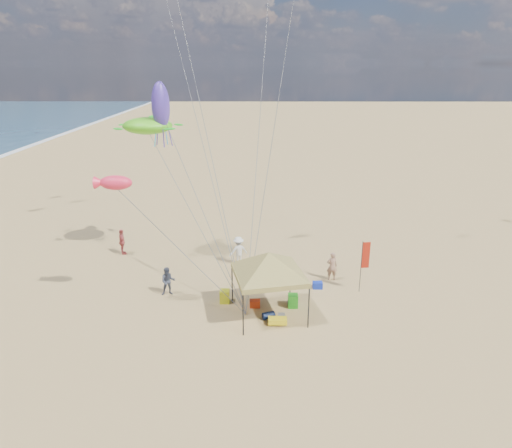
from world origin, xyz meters
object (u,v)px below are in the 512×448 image
object	(u,v)px
feather_flag	(365,258)
beach_cart	(277,321)
chair_yellow	(225,296)
canopy_tent	(269,255)
chair_green	(293,301)
person_far_a	(122,242)
person_near_a	(332,266)
cooler_red	(255,303)
person_near_b	(168,281)
person_near_c	(238,251)
cooler_blue	(317,285)

from	to	relation	value
feather_flag	beach_cart	world-z (taller)	feather_flag
chair_yellow	beach_cart	distance (m)	3.50
canopy_tent	chair_green	xyz separation A→B (m)	(1.29, 0.81, -2.92)
feather_flag	person_far_a	distance (m)	15.72
chair_green	beach_cart	distance (m)	1.94
person_near_a	cooler_red	bearing A→B (deg)	31.62
canopy_tent	chair_green	bearing A→B (deg)	32.12
canopy_tent	feather_flag	distance (m)	5.97
cooler_red	chair_green	distance (m)	1.98
feather_flag	beach_cart	bearing A→B (deg)	-144.34
canopy_tent	person_far_a	bearing A→B (deg)	140.55
canopy_tent	chair_yellow	xyz separation A→B (m)	(-2.29, 1.28, -2.92)
canopy_tent	person_near_a	distance (m)	6.02
person_near_b	canopy_tent	bearing A→B (deg)	-31.95
canopy_tent	cooler_red	bearing A→B (deg)	130.87
chair_green	beach_cart	world-z (taller)	chair_green
beach_cart	person_near_c	xyz separation A→B (m)	(-2.18, 7.18, 0.71)
cooler_red	chair_yellow	xyz separation A→B (m)	(-1.61, 0.48, 0.16)
chair_green	canopy_tent	bearing A→B (deg)	-147.88
canopy_tent	feather_flag	bearing A→B (deg)	25.85
cooler_blue	person_near_a	bearing A→B (deg)	49.63
cooler_red	person_near_a	world-z (taller)	person_near_a
beach_cart	person_far_a	world-z (taller)	person_far_a
cooler_red	feather_flag	bearing A→B (deg)	16.45
chair_green	person_near_c	size ratio (longest dim) A/B	0.38
person_near_a	person_near_c	distance (m)	5.96
chair_yellow	cooler_red	bearing A→B (deg)	-16.80
chair_green	person_far_a	xyz separation A→B (m)	(-10.80, 7.02, 0.52)
canopy_tent	cooler_blue	xyz separation A→B (m)	(2.83, 2.92, -3.08)
chair_yellow	person_far_a	bearing A→B (deg)	137.79
beach_cart	person_near_b	world-z (taller)	person_near_b
chair_green	chair_yellow	distance (m)	3.61
beach_cart	person_near_b	xyz separation A→B (m)	(-5.85, 3.04, 0.60)
feather_flag	person_near_b	world-z (taller)	feather_flag
chair_yellow	person_near_b	distance (m)	3.28
cooler_blue	person_near_a	distance (m)	1.61
feather_flag	chair_green	world-z (taller)	feather_flag
person_near_c	feather_flag	bearing A→B (deg)	128.41
person_near_b	cooler_red	bearing A→B (deg)	-26.26
cooler_red	chair_yellow	size ratio (longest dim) A/B	0.77
cooler_red	beach_cart	size ratio (longest dim) A/B	0.60
chair_green	person_near_a	xyz separation A→B (m)	(2.48, 3.22, 0.51)
person_near_a	person_near_b	size ratio (longest dim) A/B	1.07
person_near_a	person_far_a	bearing A→B (deg)	-20.35
chair_green	person_near_c	bearing A→B (deg)	119.23
feather_flag	chair_green	xyz separation A→B (m)	(-3.96, -1.74, -1.65)
beach_cart	feather_flag	bearing A→B (deg)	35.66
chair_green	beach_cart	xyz separation A→B (m)	(-0.87, -1.73, -0.15)
beach_cart	person_near_b	size ratio (longest dim) A/B	0.56
cooler_blue	chair_yellow	bearing A→B (deg)	-162.19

